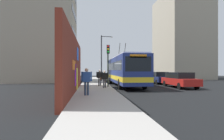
{
  "coord_description": "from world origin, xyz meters",
  "views": [
    {
      "loc": [
        -18.23,
        2.06,
        1.8
      ],
      "look_at": [
        1.76,
        -0.37,
        1.82
      ],
      "focal_mm": 28.11,
      "sensor_mm": 36.0,
      "label": 1
    }
  ],
  "objects_px": {
    "city_bus": "(125,70)",
    "pedestrian_midblock": "(100,76)",
    "parked_car_black": "(145,76)",
    "parked_car_dark_gray": "(137,75)",
    "pedestrian_near_wall": "(87,79)",
    "traffic_light": "(108,59)",
    "street_lamp": "(103,55)",
    "pedestrian_at_curb": "(104,78)",
    "parked_car_navy": "(159,77)",
    "parked_car_red": "(179,80)"
  },
  "relations": [
    {
      "from": "parked_car_red",
      "to": "pedestrian_near_wall",
      "type": "distance_m",
      "value": 10.78
    },
    {
      "from": "parked_car_dark_gray",
      "to": "pedestrian_near_wall",
      "type": "height_order",
      "value": "pedestrian_near_wall"
    },
    {
      "from": "pedestrian_midblock",
      "to": "city_bus",
      "type": "bearing_deg",
      "value": -63.18
    },
    {
      "from": "parked_car_red",
      "to": "parked_car_dark_gray",
      "type": "bearing_deg",
      "value": 0.0
    },
    {
      "from": "city_bus",
      "to": "parked_car_red",
      "type": "distance_m",
      "value": 5.94
    },
    {
      "from": "parked_car_black",
      "to": "parked_car_dark_gray",
      "type": "bearing_deg",
      "value": -0.0
    },
    {
      "from": "parked_car_dark_gray",
      "to": "pedestrian_midblock",
      "type": "relative_size",
      "value": 2.42
    },
    {
      "from": "pedestrian_at_curb",
      "to": "street_lamp",
      "type": "xyz_separation_m",
      "value": [
        10.01,
        -0.52,
        3.0
      ]
    },
    {
      "from": "city_bus",
      "to": "traffic_light",
      "type": "bearing_deg",
      "value": 138.32
    },
    {
      "from": "parked_car_dark_gray",
      "to": "traffic_light",
      "type": "height_order",
      "value": "traffic_light"
    },
    {
      "from": "pedestrian_near_wall",
      "to": "traffic_light",
      "type": "bearing_deg",
      "value": -19.27
    },
    {
      "from": "city_bus",
      "to": "pedestrian_near_wall",
      "type": "bearing_deg",
      "value": 152.93
    },
    {
      "from": "parked_car_dark_gray",
      "to": "traffic_light",
      "type": "distance_m",
      "value": 18.36
    },
    {
      "from": "city_bus",
      "to": "pedestrian_midblock",
      "type": "xyz_separation_m",
      "value": [
        -1.48,
        2.94,
        -0.7
      ]
    },
    {
      "from": "parked_car_navy",
      "to": "pedestrian_midblock",
      "type": "bearing_deg",
      "value": 117.82
    },
    {
      "from": "parked_car_red",
      "to": "pedestrian_midblock",
      "type": "relative_size",
      "value": 2.89
    },
    {
      "from": "city_bus",
      "to": "parked_car_black",
      "type": "xyz_separation_m",
      "value": [
        8.96,
        -5.2,
        -1.01
      ]
    },
    {
      "from": "pedestrian_at_curb",
      "to": "traffic_light",
      "type": "height_order",
      "value": "traffic_light"
    },
    {
      "from": "parked_car_red",
      "to": "pedestrian_midblock",
      "type": "distance_m",
      "value": 8.23
    },
    {
      "from": "parked_car_dark_gray",
      "to": "pedestrian_near_wall",
      "type": "relative_size",
      "value": 2.3
    },
    {
      "from": "pedestrian_midblock",
      "to": "pedestrian_at_curb",
      "type": "xyz_separation_m",
      "value": [
        -1.86,
        -0.36,
        -0.06
      ]
    },
    {
      "from": "traffic_light",
      "to": "street_lamp",
      "type": "bearing_deg",
      "value": -0.57
    },
    {
      "from": "pedestrian_midblock",
      "to": "parked_car_red",
      "type": "bearing_deg",
      "value": -98.47
    },
    {
      "from": "parked_car_navy",
      "to": "pedestrian_at_curb",
      "type": "bearing_deg",
      "value": 128.34
    },
    {
      "from": "city_bus",
      "to": "pedestrian_midblock",
      "type": "bearing_deg",
      "value": 116.82
    },
    {
      "from": "parked_car_red",
      "to": "parked_car_black",
      "type": "xyz_separation_m",
      "value": [
        11.65,
        0.0,
        -0.0
      ]
    },
    {
      "from": "parked_car_navy",
      "to": "street_lamp",
      "type": "relative_size",
      "value": 0.65
    },
    {
      "from": "parked_car_navy",
      "to": "parked_car_red",
      "type": "bearing_deg",
      "value": 180.0
    },
    {
      "from": "parked_car_red",
      "to": "parked_car_black",
      "type": "relative_size",
      "value": 1.09
    },
    {
      "from": "parked_car_black",
      "to": "pedestrian_midblock",
      "type": "height_order",
      "value": "pedestrian_midblock"
    },
    {
      "from": "pedestrian_at_curb",
      "to": "traffic_light",
      "type": "xyz_separation_m",
      "value": [
        0.93,
        -0.43,
        1.86
      ]
    },
    {
      "from": "street_lamp",
      "to": "traffic_light",
      "type": "bearing_deg",
      "value": 179.43
    },
    {
      "from": "parked_car_navy",
      "to": "parked_car_dark_gray",
      "type": "distance_m",
      "value": 11.47
    },
    {
      "from": "pedestrian_at_curb",
      "to": "parked_car_red",
      "type": "bearing_deg",
      "value": -85.26
    },
    {
      "from": "parked_car_red",
      "to": "pedestrian_near_wall",
      "type": "xyz_separation_m",
      "value": [
        -5.39,
        9.33,
        0.37
      ]
    },
    {
      "from": "city_bus",
      "to": "parked_car_red",
      "type": "bearing_deg",
      "value": -117.41
    },
    {
      "from": "parked_car_black",
      "to": "parked_car_dark_gray",
      "type": "relative_size",
      "value": 1.09
    },
    {
      "from": "pedestrian_at_curb",
      "to": "parked_car_navy",
      "type": "bearing_deg",
      "value": -51.66
    },
    {
      "from": "pedestrian_at_curb",
      "to": "street_lamp",
      "type": "relative_size",
      "value": 0.23
    },
    {
      "from": "pedestrian_at_curb",
      "to": "parked_car_dark_gray",
      "type": "bearing_deg",
      "value": -23.81
    },
    {
      "from": "parked_car_dark_gray",
      "to": "street_lamp",
      "type": "bearing_deg",
      "value": 136.34
    },
    {
      "from": "parked_car_navy",
      "to": "pedestrian_near_wall",
      "type": "xyz_separation_m",
      "value": [
        -10.89,
        9.33,
        0.37
      ]
    },
    {
      "from": "parked_car_dark_gray",
      "to": "traffic_light",
      "type": "bearing_deg",
      "value": 156.23
    },
    {
      "from": "parked_car_dark_gray",
      "to": "pedestrian_near_wall",
      "type": "distance_m",
      "value": 24.23
    },
    {
      "from": "parked_car_navy",
      "to": "pedestrian_near_wall",
      "type": "relative_size",
      "value": 2.53
    },
    {
      "from": "city_bus",
      "to": "parked_car_navy",
      "type": "relative_size",
      "value": 2.6
    },
    {
      "from": "city_bus",
      "to": "parked_car_dark_gray",
      "type": "xyz_separation_m",
      "value": [
        14.28,
        -5.2,
        -1.02
      ]
    },
    {
      "from": "parked_car_dark_gray",
      "to": "pedestrian_at_curb",
      "type": "relative_size",
      "value": 2.54
    },
    {
      "from": "street_lamp",
      "to": "parked_car_red",
      "type": "bearing_deg",
      "value": -142.22
    },
    {
      "from": "parked_car_dark_gray",
      "to": "street_lamp",
      "type": "xyz_separation_m",
      "value": [
        -7.61,
        7.26,
        3.26
      ]
    }
  ]
}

